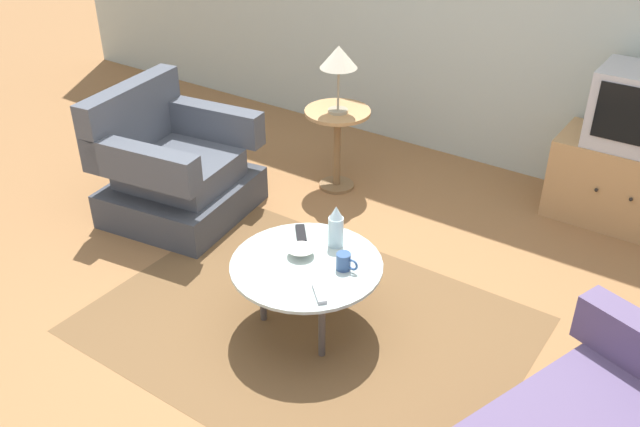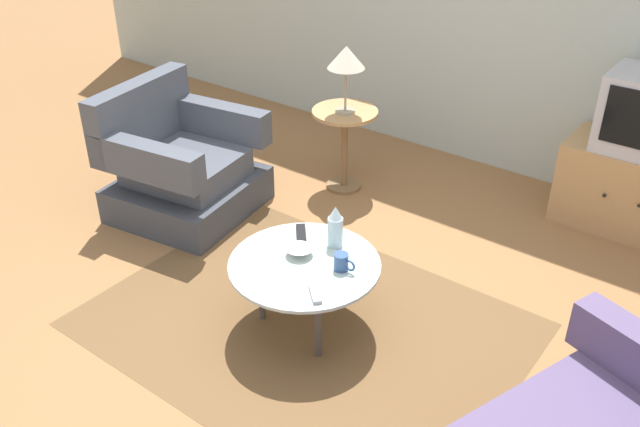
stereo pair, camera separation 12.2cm
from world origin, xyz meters
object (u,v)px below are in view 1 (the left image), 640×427
Objects in this scene: tv_remote_dark at (301,234)px; tv_remote_silver at (320,294)px; mug at (344,262)px; bowl at (301,252)px; side_table at (337,133)px; coffee_table at (306,268)px; tv_stand at (623,183)px; vase at (336,227)px; table_lamp at (339,59)px; armchair at (174,171)px.

tv_remote_silver is at bearing -175.14° from tv_remote_dark.
mug reaches higher than bowl.
coffee_table is at bearing -62.36° from side_table.
tv_remote_silver is at bearing -40.82° from coffee_table.
side_table is 1.93m from tv_stand.
vase reaches higher than side_table.
mug is at bearing -45.44° from vase.
table_lamp is at bearing 123.02° from vase.
side_table is 2.52× the size of vase.
tv_stand reaches higher than coffee_table.
armchair is 6.20× the size of tv_remote_dark.
mug is (0.16, -0.16, -0.07)m from vase.
tv_stand reaches higher than bowl.
tv_remote_silver is (0.17, -0.40, -0.10)m from vase.
side_table is at bearing 127.26° from table_lamp.
armchair is at bearing 170.05° from vase.
side_table reaches higher than mug.
tv_stand is at bearing 21.95° from table_lamp.
side_table is 1.40m from vase.
tv_stand is 2.21m from mug.
coffee_table is 0.27m from vase.
table_lamp is at bearing 163.68° from tv_remote_silver.
bowl is (-0.25, -0.03, -0.02)m from mug.
coffee_table is 1.57m from side_table.
mug is at bearing 5.77° from bowl.
tv_stand is (1.07, 2.08, -0.10)m from coffee_table.
armchair reaches higher than tv_stand.
table_lamp is at bearing -52.74° from side_table.
table_lamp is (0.73, 0.88, 0.67)m from armchair.
side_table is 3.76× the size of tv_remote_dark.
tv_stand is at bearing 114.09° from armchair.
coffee_table is (1.44, -0.48, 0.07)m from armchair.
bowl is 0.19m from tv_remote_dark.
tv_remote_silver is at bearing -39.27° from bowl.
coffee_table is at bearing -98.52° from vase.
mug is 0.89× the size of tv_remote_silver.
tv_remote_silver is at bearing -66.55° from vase.
mug is 0.85× the size of bowl.
side_table is 1.83m from tv_remote_silver.
armchair is at bearing 165.68° from mug.
armchair is 1.30m from tv_remote_dark.
coffee_table is 4.91× the size of tv_remote_dark.
armchair is 2.13× the size of table_lamp.
tv_remote_dark is at bearing 131.66° from coffee_table.
armchair is 1.46m from bowl.
mug is at bearing -55.38° from table_lamp.
table_lamp reaches higher than bowl.
table_lamp is 3.39× the size of tv_remote_silver.
side_table is 1.61m from mug.
tv_remote_dark is at bearing -65.14° from side_table.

